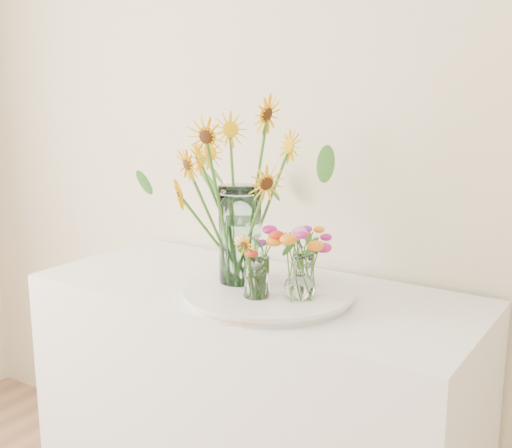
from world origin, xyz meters
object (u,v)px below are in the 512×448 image
at_px(mason_jar, 240,235).
at_px(small_vase_a, 257,278).
at_px(small_vase_c, 304,271).
at_px(counter, 254,419).
at_px(tray, 268,295).
at_px(small_vase_b, 300,278).

distance_m(mason_jar, small_vase_a, 0.18).
xyz_separation_m(mason_jar, small_vase_c, (0.19, 0.06, -0.10)).
relative_size(counter, mason_jar, 4.69).
bearing_deg(small_vase_c, tray, -133.59).
xyz_separation_m(tray, mason_jar, (-0.11, 0.02, 0.16)).
relative_size(mason_jar, small_vase_a, 2.44).
bearing_deg(small_vase_a, small_vase_c, 67.47).
bearing_deg(tray, small_vase_a, -82.99).
height_order(mason_jar, small_vase_c, mason_jar).
height_order(counter, small_vase_b, small_vase_b).
height_order(tray, small_vase_b, small_vase_b).
height_order(small_vase_b, small_vase_c, small_vase_b).
bearing_deg(small_vase_b, small_vase_a, -150.94).
height_order(tray, small_vase_c, small_vase_c).
bearing_deg(tray, mason_jar, 171.17).
height_order(tray, mason_jar, mason_jar).
bearing_deg(small_vase_c, counter, -176.07).
xyz_separation_m(counter, small_vase_c, (0.17, 0.01, 0.53)).
bearing_deg(small_vase_b, tray, 170.41).
xyz_separation_m(tray, small_vase_c, (0.07, 0.08, 0.07)).
bearing_deg(small_vase_a, small_vase_b, 29.06).
height_order(counter, mason_jar, mason_jar).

